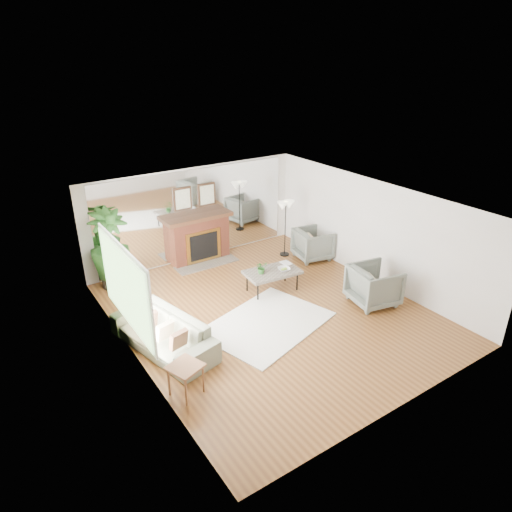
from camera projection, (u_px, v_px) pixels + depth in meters
ground at (271, 312)px, 9.96m from camera, size 7.00×7.00×0.00m
wall_left at (132, 301)px, 7.93m from camera, size 0.02×7.00×2.50m
wall_right at (372, 231)px, 10.95m from camera, size 0.02×7.00×2.50m
wall_back at (195, 214)px, 12.08m from camera, size 6.00×0.02×2.50m
mirror_panel at (195, 214)px, 12.06m from camera, size 5.40×0.04×2.40m
window_panel at (125, 287)px, 8.20m from camera, size 0.04×2.40×1.50m
fireplace at (200, 238)px, 12.15m from camera, size 1.85×0.83×2.05m
area_rug at (267, 323)px, 9.53m from camera, size 2.95×2.46×0.03m
coffee_table at (272, 273)px, 10.68m from camera, size 1.34×0.86×0.51m
sofa at (163, 333)px, 8.64m from camera, size 1.41×2.45×0.67m
armchair_back at (313, 244)px, 12.37m from camera, size 1.07×1.05×0.84m
armchair_front at (374, 285)px, 10.15m from camera, size 1.16×1.13×0.90m
side_table at (185, 370)px, 7.43m from camera, size 0.64×0.64×0.57m
potted_ficus at (110, 247)px, 10.64m from camera, size 1.14×1.14×1.94m
floor_lamp at (286, 210)px, 12.19m from camera, size 0.51×0.28×1.55m
tabletop_plant at (261, 267)px, 10.50m from camera, size 0.28×0.25×0.30m
fruit_bowl at (284, 269)px, 10.67m from camera, size 0.35×0.35×0.07m
book at (282, 264)px, 10.98m from camera, size 0.21×0.29×0.02m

